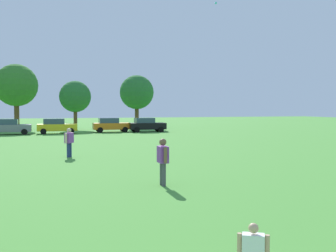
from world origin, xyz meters
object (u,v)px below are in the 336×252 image
adult_bystander (163,158)px  parked_car_yellow_1 (56,126)px  parked_car_gray_0 (9,127)px  tree_center (16,85)px  parked_car_black_3 (147,125)px  tree_right (75,97)px  child_kite_flyer (253,250)px  parked_car_orange_2 (111,125)px  tree_far_right (137,92)px  bystander_near_trees (69,140)px

adult_bystander → parked_car_yellow_1: 31.76m
parked_car_gray_0 → tree_center: bearing=89.3°
parked_car_black_3 → tree_right: (-7.79, 7.34, 3.47)m
adult_bystander → child_kite_flyer: bearing=-5.8°
parked_car_yellow_1 → parked_car_orange_2: (6.26, 1.07, 0.00)m
parked_car_yellow_1 → tree_center: tree_center is taller
parked_car_black_3 → tree_far_right: 9.80m
parked_car_orange_2 → tree_far_right: tree_far_right is taller
parked_car_yellow_1 → parked_car_black_3: bearing=0.3°
parked_car_orange_2 → tree_right: tree_right is taller
parked_car_gray_0 → tree_far_right: (16.03, 9.06, 4.18)m
parked_car_black_3 → parked_car_yellow_1: bearing=-179.7°
tree_far_right → parked_car_gray_0: bearing=-150.5°
tree_far_right → parked_car_orange_2: bearing=-122.1°
adult_bystander → parked_car_gray_0: size_ratio=0.41×
child_kite_flyer → parked_car_gray_0: parked_car_gray_0 is taller
parked_car_gray_0 → adult_bystander: bearing=-75.7°
parked_car_gray_0 → parked_car_black_3: (15.25, 0.23, 0.00)m
tree_center → tree_far_right: size_ratio=1.15×
adult_bystander → parked_car_yellow_1: adult_bystander is taller
parked_car_gray_0 → parked_car_orange_2: same height
tree_right → parked_car_black_3: bearing=-43.3°
parked_car_orange_2 → tree_far_right: (4.90, 7.82, 4.18)m
child_kite_flyer → tree_far_right: (9.03, 49.04, 4.39)m
child_kite_flyer → bystander_near_trees: bearing=125.4°
bystander_near_trees → tree_far_right: tree_far_right is taller
parked_car_yellow_1 → tree_far_right: 14.87m
parked_car_gray_0 → tree_far_right: size_ratio=0.58×
parked_car_orange_2 → tree_right: size_ratio=0.67×
parked_car_orange_2 → parked_car_yellow_1: bearing=-170.3°
parked_car_gray_0 → tree_center: size_ratio=0.50×
parked_car_yellow_1 → parked_car_black_3: same height
bystander_near_trees → parked_car_orange_2: 23.71m
parked_car_gray_0 → parked_car_orange_2: bearing=6.3°
parked_car_yellow_1 → child_kite_flyer: bearing=-87.0°
child_kite_flyer → parked_car_black_3: (8.25, 40.22, 0.21)m
parked_car_yellow_1 → tree_far_right: (11.17, 8.89, 4.18)m
parked_car_yellow_1 → adult_bystander: bearing=-84.3°
parked_car_yellow_1 → tree_far_right: tree_far_right is taller
parked_car_gray_0 → parked_car_black_3: size_ratio=1.00×
bystander_near_trees → tree_right: tree_right is taller
parked_car_black_3 → tree_right: tree_right is taller
parked_car_yellow_1 → parked_car_orange_2: same height
parked_car_black_3 → tree_far_right: size_ratio=0.58×
child_kite_flyer → parked_car_black_3: bearing=107.9°
bystander_near_trees → tree_right: 29.55m
adult_bystander → tree_right: 39.15m
bystander_near_trees → parked_car_yellow_1: size_ratio=0.40×
tree_right → tree_far_right: tree_far_right is taller
parked_car_black_3 → tree_center: tree_center is taller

